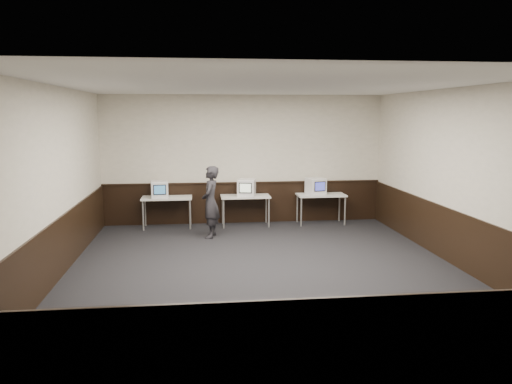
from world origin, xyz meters
TOP-DOWN VIEW (x-y plane):
  - floor at (0.00, 0.00)m, footprint 8.00×8.00m
  - ceiling at (0.00, 0.00)m, footprint 8.00×8.00m
  - back_wall at (0.00, 4.00)m, footprint 7.00×0.00m
  - front_wall at (0.00, -4.00)m, footprint 7.00×0.00m
  - left_wall at (-3.50, 0.00)m, footprint 0.00×8.00m
  - right_wall at (3.50, 0.00)m, footprint 0.00×8.00m
  - wainscot_back at (0.00, 3.98)m, footprint 6.98×0.04m
  - wainscot_front at (0.00, -3.98)m, footprint 6.98×0.04m
  - wainscot_left at (-3.48, 0.00)m, footprint 0.04×7.98m
  - wainscot_right at (3.48, 0.00)m, footprint 0.04×7.98m
  - wainscot_rail at (0.00, 3.96)m, footprint 6.98×0.06m
  - desk_left at (-1.90, 3.60)m, footprint 1.20×0.60m
  - desk_center at (0.00, 3.60)m, footprint 1.20×0.60m
  - desk_right at (1.90, 3.60)m, footprint 1.20×0.60m
  - emac_left at (-2.07, 3.55)m, footprint 0.44×0.46m
  - emac_center at (0.03, 3.55)m, footprint 0.50×0.52m
  - emac_right at (1.77, 3.63)m, footprint 0.51×0.52m
  - person at (-0.88, 2.52)m, footprint 0.50×0.65m

SIDE VIEW (x-z plane):
  - floor at x=0.00m, z-range 0.00..0.00m
  - wainscot_back at x=0.00m, z-range 0.00..1.00m
  - wainscot_front at x=0.00m, z-range 0.00..1.00m
  - wainscot_left at x=-3.48m, z-range 0.00..1.00m
  - wainscot_right at x=3.48m, z-range 0.00..1.00m
  - desk_left at x=-1.90m, z-range 0.30..1.05m
  - desk_center at x=0.00m, z-range 0.30..1.05m
  - desk_right at x=1.90m, z-range 0.30..1.05m
  - person at x=-0.88m, z-range 0.00..1.60m
  - emac_left at x=-2.07m, z-range 0.75..1.15m
  - emac_right at x=1.77m, z-range 0.75..1.16m
  - emac_center at x=0.03m, z-range 0.75..1.16m
  - wainscot_rail at x=0.00m, z-range 1.00..1.04m
  - back_wall at x=0.00m, z-range -1.90..5.10m
  - front_wall at x=0.00m, z-range -1.90..5.10m
  - left_wall at x=-3.50m, z-range -2.40..5.60m
  - right_wall at x=3.50m, z-range -2.40..5.60m
  - ceiling at x=0.00m, z-range 3.20..3.20m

